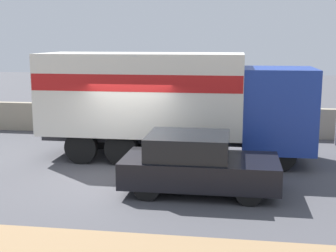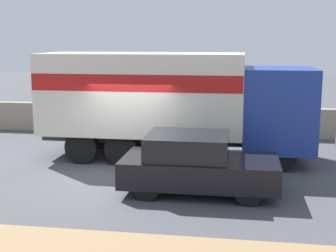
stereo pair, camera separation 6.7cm
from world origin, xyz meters
name	(u,v)px [view 1 (the left image)]	position (x,y,z in m)	size (l,w,h in m)	color
ground_plane	(121,179)	(0.00, 0.00, 0.00)	(80.00, 80.00, 0.00)	#47474C
stone_wall_backdrop	(159,120)	(0.00, 6.36, 0.59)	(60.00, 0.35, 1.17)	gray
box_truck	(169,97)	(0.97, 2.48, 2.00)	(8.48, 2.54, 3.37)	navy
car_hatchback	(197,164)	(2.16, -0.76, 0.73)	(3.87, 1.90, 1.48)	black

